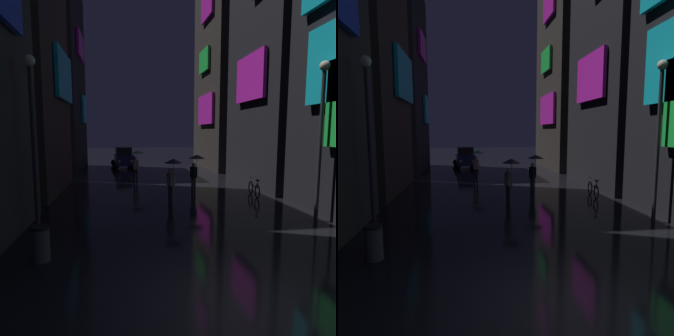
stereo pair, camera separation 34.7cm
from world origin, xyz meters
TOP-DOWN VIEW (x-y plane):
  - ground_plane at (0.00, 0.00)m, footprint 120.00×120.00m
  - building_left_mid at (-7.49, 12.57)m, footprint 4.25×7.14m
  - building_left_far at (-7.49, 22.08)m, footprint 4.25×8.15m
  - building_right_mid at (7.49, 12.61)m, footprint 4.25×7.23m
  - building_right_far at (7.48, 22.10)m, footprint 4.25×8.21m
  - pedestrian_foreground_left_black at (0.14, 8.61)m, footprint 0.90×0.90m
  - pedestrian_midstreet_centre_black at (1.79, 10.78)m, footprint 0.90×0.90m
  - pedestrian_midstreet_left_green at (-1.13, 15.15)m, footprint 0.90×0.90m
  - bicycle_parked_at_storefront at (4.60, 9.54)m, footprint 0.30×1.81m
  - car_distant at (-1.95, 23.73)m, footprint 2.46×4.25m
  - streetlamp_right_near at (5.00, 5.09)m, footprint 0.36×0.36m
  - streetlamp_left_near at (-5.00, 5.42)m, footprint 0.36×0.36m
  - trash_bin at (-4.30, 3.00)m, footprint 0.46×0.46m

SIDE VIEW (x-z plane):
  - ground_plane at x=0.00m, z-range 0.00..0.00m
  - bicycle_parked_at_storefront at x=4.60m, z-range -0.09..0.87m
  - trash_bin at x=-4.30m, z-range 0.00..0.93m
  - car_distant at x=-1.95m, z-range -0.03..1.89m
  - pedestrian_foreground_left_black at x=0.14m, z-range 0.61..2.73m
  - pedestrian_midstreet_centre_black at x=1.79m, z-range 0.61..2.73m
  - pedestrian_midstreet_left_green at x=-1.13m, z-range 0.61..2.73m
  - streetlamp_left_near at x=-5.00m, z-range 0.70..6.44m
  - streetlamp_right_near at x=5.00m, z-range 0.70..6.55m
  - building_left_far at x=-7.49m, z-range 0.00..15.52m
  - building_right_mid at x=7.49m, z-range 0.00..17.63m
  - building_left_mid at x=-7.49m, z-range 0.00..18.35m
  - building_right_far at x=7.48m, z-range -0.01..24.89m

